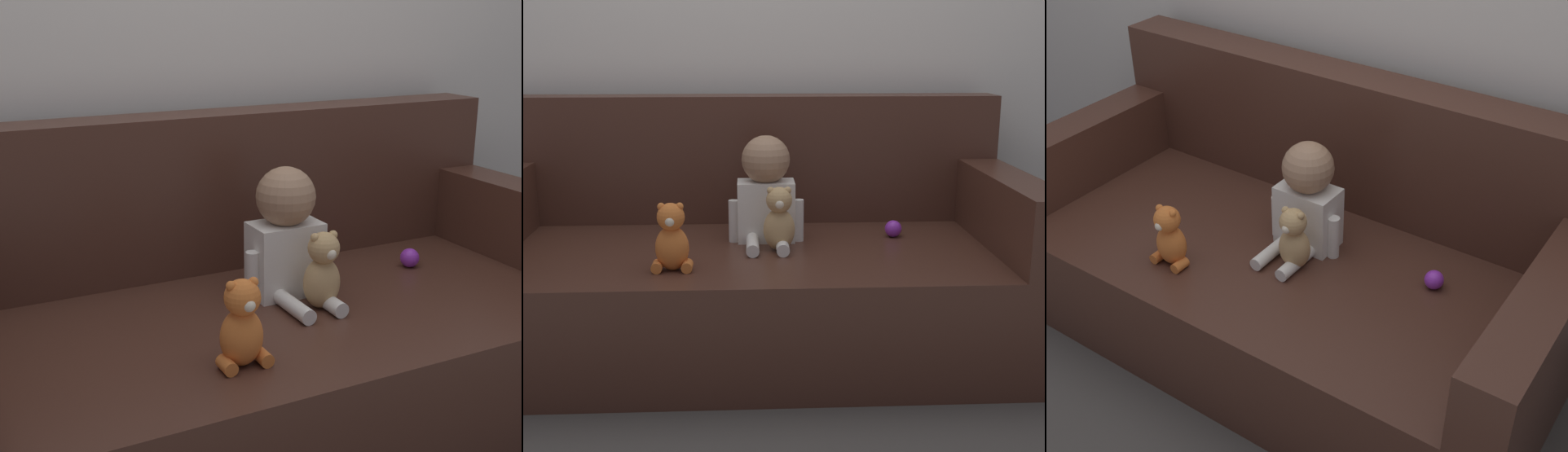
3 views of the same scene
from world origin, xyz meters
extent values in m
plane|color=#4C4742|center=(0.00, 0.00, 0.00)|extent=(12.00, 12.00, 0.00)
cube|color=#47281E|center=(0.00, 0.00, 0.20)|extent=(2.02, 1.00, 0.40)
cube|color=#47281E|center=(0.00, 0.41, 0.65)|extent=(2.02, 0.18, 0.51)
cube|color=#47281E|center=(0.93, 0.00, 0.53)|extent=(0.16, 1.00, 0.26)
cube|color=white|center=(0.06, 0.07, 0.51)|extent=(0.21, 0.13, 0.22)
sphere|color=#A37A5B|center=(0.06, 0.07, 0.70)|extent=(0.18, 0.18, 0.18)
cylinder|color=white|center=(0.01, -0.09, 0.42)|extent=(0.05, 0.17, 0.05)
cylinder|color=white|center=(0.11, -0.09, 0.42)|extent=(0.05, 0.17, 0.05)
cylinder|color=white|center=(-0.06, 0.05, 0.48)|extent=(0.04, 0.04, 0.16)
cylinder|color=white|center=(0.18, 0.05, 0.48)|extent=(0.04, 0.04, 0.16)
ellipsoid|color=tan|center=(0.10, -0.08, 0.47)|extent=(0.11, 0.09, 0.15)
sphere|color=tan|center=(0.10, -0.08, 0.58)|extent=(0.09, 0.09, 0.09)
sphere|color=tan|center=(0.07, -0.08, 0.62)|extent=(0.03, 0.03, 0.03)
sphere|color=tan|center=(0.13, -0.08, 0.62)|extent=(0.03, 0.03, 0.03)
sphere|color=beige|center=(0.10, -0.12, 0.57)|extent=(0.03, 0.03, 0.03)
ellipsoid|color=orange|center=(-0.25, -0.29, 0.47)|extent=(0.11, 0.09, 0.15)
sphere|color=orange|center=(-0.25, -0.30, 0.58)|extent=(0.09, 0.09, 0.09)
sphere|color=orange|center=(-0.28, -0.30, 0.61)|extent=(0.03, 0.03, 0.03)
sphere|color=orange|center=(-0.23, -0.30, 0.61)|extent=(0.03, 0.03, 0.03)
sphere|color=beige|center=(-0.25, -0.33, 0.57)|extent=(0.03, 0.03, 0.03)
cylinder|color=orange|center=(-0.30, -0.31, 0.42)|extent=(0.04, 0.06, 0.04)
cylinder|color=orange|center=(-0.21, -0.31, 0.42)|extent=(0.04, 0.06, 0.04)
sphere|color=purple|center=(0.54, 0.08, 0.43)|extent=(0.06, 0.06, 0.06)
camera|label=1|loc=(-0.93, -1.74, 1.24)|focal=50.00mm
camera|label=2|loc=(-0.01, -2.56, 1.12)|focal=50.00mm
camera|label=3|loc=(1.25, -1.68, 1.89)|focal=50.00mm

